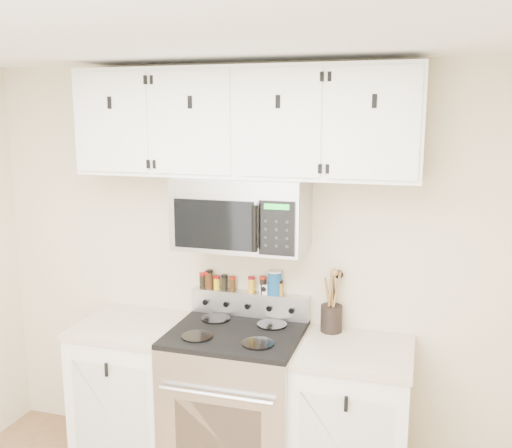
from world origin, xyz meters
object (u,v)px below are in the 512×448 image
at_px(range, 236,404).
at_px(microwave, 242,213).
at_px(salt_canister, 275,283).
at_px(utensil_crock, 331,316).

distance_m(range, microwave, 1.15).
distance_m(range, salt_canister, 0.76).
bearing_deg(utensil_crock, salt_canister, 172.16).
bearing_deg(salt_canister, utensil_crock, -7.84).
bearing_deg(range, salt_canister, 60.47).
relative_size(microwave, salt_canister, 4.97).
distance_m(utensil_crock, salt_canister, 0.40).
bearing_deg(range, microwave, 89.77).
relative_size(range, salt_canister, 7.20).
bearing_deg(utensil_crock, microwave, -168.60).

